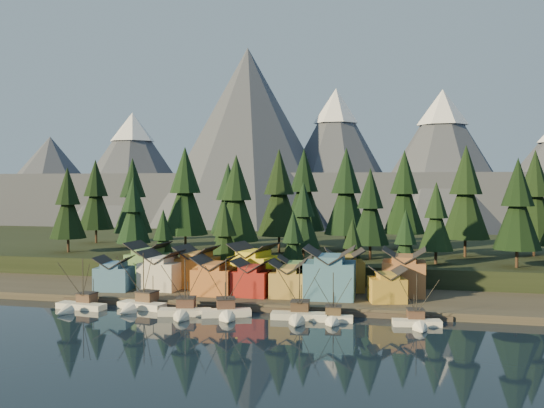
% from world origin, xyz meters
% --- Properties ---
extents(ground, '(500.00, 500.00, 0.00)m').
position_xyz_m(ground, '(0.00, 0.00, 0.00)').
color(ground, black).
rests_on(ground, ground).
extents(shore_strip, '(400.00, 50.00, 1.50)m').
position_xyz_m(shore_strip, '(0.00, 40.00, 0.75)').
color(shore_strip, '#373128').
rests_on(shore_strip, ground).
extents(hillside, '(420.00, 100.00, 6.00)m').
position_xyz_m(hillside, '(0.00, 90.00, 3.00)').
color(hillside, black).
rests_on(hillside, ground).
extents(dock, '(80.00, 4.00, 1.00)m').
position_xyz_m(dock, '(0.00, 16.50, 0.50)').
color(dock, '#4D4237').
rests_on(dock, ground).
extents(mountain_ridge, '(560.00, 190.00, 90.00)m').
position_xyz_m(mountain_ridge, '(-4.20, 213.59, 26.06)').
color(mountain_ridge, '#4B5261').
rests_on(mountain_ridge, ground).
extents(boat_0, '(10.87, 11.63, 11.35)m').
position_xyz_m(boat_0, '(-32.85, 8.28, 2.07)').
color(boat_0, silver).
rests_on(boat_0, ground).
extents(boat_1, '(10.59, 11.20, 12.62)m').
position_xyz_m(boat_1, '(-21.05, 11.39, 2.48)').
color(boat_1, white).
rests_on(boat_1, ground).
extents(boat_2, '(10.62, 11.17, 11.98)m').
position_xyz_m(boat_2, '(-9.89, 7.68, 2.29)').
color(boat_2, beige).
rests_on(boat_2, ground).
extents(boat_3, '(10.25, 10.84, 12.13)m').
position_xyz_m(boat_3, '(-1.69, 8.86, 2.38)').
color(boat_3, silver).
rests_on(boat_3, ground).
extents(boat_4, '(11.00, 11.82, 11.83)m').
position_xyz_m(boat_4, '(12.14, 9.34, 2.18)').
color(boat_4, beige).
rests_on(boat_4, ground).
extents(boat_5, '(7.70, 8.27, 10.02)m').
position_xyz_m(boat_5, '(18.53, 9.31, 2.04)').
color(boat_5, white).
rests_on(boat_5, ground).
extents(boat_6, '(9.09, 9.65, 10.25)m').
position_xyz_m(boat_6, '(33.65, 9.22, 1.95)').
color(boat_6, white).
rests_on(boat_6, ground).
extents(house_front_0, '(8.36, 8.00, 7.53)m').
position_xyz_m(house_front_0, '(-32.50, 22.95, 5.46)').
color(house_front_0, '#3D6890').
rests_on(house_front_0, shore_strip).
extents(house_front_1, '(8.96, 8.63, 8.82)m').
position_xyz_m(house_front_1, '(-22.54, 26.27, 6.13)').
color(house_front_1, beige).
rests_on(house_front_1, shore_strip).
extents(house_front_2, '(8.42, 8.49, 8.23)m').
position_xyz_m(house_front_2, '(-9.02, 23.55, 5.82)').
color(house_front_2, '#B1622D').
rests_on(house_front_2, shore_strip).
extents(house_front_3, '(7.96, 7.63, 7.71)m').
position_xyz_m(house_front_3, '(-0.69, 23.63, 5.55)').
color(house_front_3, maroon).
rests_on(house_front_3, shore_strip).
extents(house_front_4, '(8.07, 8.61, 7.63)m').
position_xyz_m(house_front_4, '(7.08, 24.46, 5.51)').
color(house_front_4, '#AB873D').
rests_on(house_front_4, shore_strip).
extents(house_front_5, '(10.69, 9.80, 10.78)m').
position_xyz_m(house_front_5, '(15.87, 24.57, 7.16)').
color(house_front_5, '#3A6B8B').
rests_on(house_front_5, shore_strip).
extents(house_front_6, '(8.49, 8.22, 7.05)m').
position_xyz_m(house_front_6, '(27.61, 23.57, 5.20)').
color(house_front_6, gold).
rests_on(house_front_6, shore_strip).
extents(house_back_0, '(9.51, 9.18, 9.72)m').
position_xyz_m(house_back_0, '(-29.62, 34.64, 6.60)').
color(house_back_0, '#507C43').
rests_on(house_back_0, shore_strip).
extents(house_back_1, '(9.32, 9.41, 9.45)m').
position_xyz_m(house_back_1, '(-15.90, 31.14, 6.46)').
color(house_back_1, '#A06729').
rests_on(house_back_1, shore_strip).
extents(house_back_2, '(11.29, 10.71, 10.12)m').
position_xyz_m(house_back_2, '(-3.13, 33.99, 6.81)').
color(house_back_2, yellow).
rests_on(house_back_2, shore_strip).
extents(house_back_3, '(8.50, 7.78, 7.79)m').
position_xyz_m(house_back_3, '(7.17, 31.47, 5.59)').
color(house_back_3, '#58884A').
rests_on(house_back_3, shore_strip).
extents(house_back_4, '(9.98, 9.71, 9.29)m').
position_xyz_m(house_back_4, '(17.75, 34.34, 6.38)').
color(house_back_4, '#A9822B').
rests_on(house_back_4, shore_strip).
extents(house_back_5, '(8.96, 9.08, 10.08)m').
position_xyz_m(house_back_5, '(30.85, 31.60, 6.79)').
color(house_back_5, '#935B34').
rests_on(house_back_5, shore_strip).
extents(tree_hill_0, '(10.29, 10.29, 23.98)m').
position_xyz_m(tree_hill_0, '(-62.00, 52.00, 19.11)').
color(tree_hill_0, '#332319').
rests_on(tree_hill_0, hillside).
extents(tree_hill_1, '(11.63, 11.63, 27.10)m').
position_xyz_m(tree_hill_1, '(-50.00, 68.00, 20.81)').
color(tree_hill_1, '#332319').
rests_on(tree_hill_1, hillside).
extents(tree_hill_2, '(9.11, 9.11, 21.23)m').
position_xyz_m(tree_hill_2, '(-40.00, 48.00, 17.60)').
color(tree_hill_2, '#332319').
rests_on(tree_hill_2, hillside).
extents(tree_hill_3, '(12.78, 12.78, 29.77)m').
position_xyz_m(tree_hill_3, '(-30.00, 60.00, 22.28)').
color(tree_hill_3, '#332319').
rests_on(tree_hill_3, hillside).
extents(tree_hill_4, '(11.01, 11.01, 25.65)m').
position_xyz_m(tree_hill_4, '(-22.00, 75.00, 20.02)').
color(tree_hill_4, '#332319').
rests_on(tree_hill_4, hillside).
extents(tree_hill_5, '(11.55, 11.55, 26.90)m').
position_xyz_m(tree_hill_5, '(-12.00, 50.00, 20.70)').
color(tree_hill_5, '#332319').
rests_on(tree_hill_5, hillside).
extents(tree_hill_6, '(12.49, 12.49, 29.10)m').
position_xyz_m(tree_hill_6, '(-4.00, 65.00, 21.91)').
color(tree_hill_6, '#332319').
rests_on(tree_hill_6, hillside).
extents(tree_hill_7, '(8.56, 8.56, 19.95)m').
position_xyz_m(tree_hill_7, '(6.00, 48.00, 16.90)').
color(tree_hill_7, '#332319').
rests_on(tree_hill_7, hillside).
extents(tree_hill_8, '(12.69, 12.69, 29.57)m').
position_xyz_m(tree_hill_8, '(14.00, 72.00, 22.17)').
color(tree_hill_8, '#332319').
rests_on(tree_hill_8, hillside).
extents(tree_hill_9, '(10.01, 10.01, 23.33)m').
position_xyz_m(tree_hill_9, '(22.00, 55.00, 18.75)').
color(tree_hill_9, '#332319').
rests_on(tree_hill_9, hillside).
extents(tree_hill_10, '(12.51, 12.51, 29.14)m').
position_xyz_m(tree_hill_10, '(30.00, 80.00, 21.93)').
color(tree_hill_10, '#332319').
rests_on(tree_hill_10, hillside).
extents(tree_hill_11, '(8.52, 8.52, 19.86)m').
position_xyz_m(tree_hill_11, '(38.00, 50.00, 16.85)').
color(tree_hill_11, '#332319').
rests_on(tree_hill_11, hillside).
extents(tree_hill_12, '(12.68, 12.68, 29.55)m').
position_xyz_m(tree_hill_12, '(46.00, 66.00, 22.16)').
color(tree_hill_12, '#332319').
rests_on(tree_hill_12, hillside).
extents(tree_hill_13, '(10.88, 10.88, 25.35)m').
position_xyz_m(tree_hill_13, '(56.00, 48.00, 19.86)').
color(tree_hill_13, '#332319').
rests_on(tree_hill_13, hillside).
extents(tree_hill_14, '(12.17, 12.17, 28.35)m').
position_xyz_m(tree_hill_14, '(64.00, 72.00, 21.50)').
color(tree_hill_14, '#332319').
rests_on(tree_hill_14, hillside).
extents(tree_hill_15, '(12.88, 12.88, 30.01)m').
position_xyz_m(tree_hill_15, '(0.00, 82.00, 22.41)').
color(tree_hill_15, '#332319').
rests_on(tree_hill_15, hillside).
extents(tree_hill_16, '(11.64, 11.64, 27.11)m').
position_xyz_m(tree_hill_16, '(-68.00, 78.00, 20.82)').
color(tree_hill_16, '#332319').
rests_on(tree_hill_16, hillside).
extents(tree_shore_0, '(7.51, 7.51, 17.50)m').
position_xyz_m(tree_shore_0, '(-28.00, 40.00, 11.06)').
color(tree_shore_0, '#332319').
rests_on(tree_shore_0, shore_strip).
extents(tree_shore_1, '(8.58, 8.58, 19.98)m').
position_xyz_m(tree_shore_1, '(-12.00, 40.00, 12.42)').
color(tree_shore_1, '#332319').
rests_on(tree_shore_1, shore_strip).
extents(tree_shore_2, '(7.56, 7.56, 17.61)m').
position_xyz_m(tree_shore_2, '(5.00, 40.00, 11.12)').
color(tree_shore_2, '#332319').
rests_on(tree_shore_2, shore_strip).
extents(tree_shore_3, '(6.82, 6.82, 15.89)m').
position_xyz_m(tree_shore_3, '(19.00, 40.00, 10.18)').
color(tree_shore_3, '#332319').
rests_on(tree_shore_3, shore_strip).
extents(tree_shore_4, '(7.78, 7.78, 18.12)m').
position_xyz_m(tree_shore_4, '(31.00, 40.00, 11.40)').
color(tree_shore_4, '#332319').
rests_on(tree_shore_4, shore_strip).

